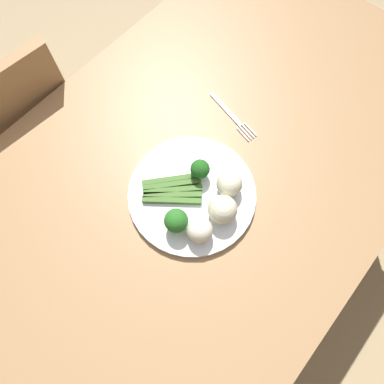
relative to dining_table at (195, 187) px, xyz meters
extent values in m
cube|color=tan|center=(0.00, 0.00, -0.65)|extent=(6.00, 6.00, 0.02)
cube|color=#9E754C|center=(0.00, 0.00, 0.08)|extent=(1.48, 0.85, 0.04)
cylinder|color=#9E754C|center=(-0.68, -0.36, -0.29)|extent=(0.07, 0.07, 0.70)
cube|color=#9E754C|center=(0.19, -0.64, -0.18)|extent=(0.43, 0.43, 0.02)
cube|color=#9E754C|center=(0.21, -0.46, 0.03)|extent=(0.38, 0.06, 0.40)
cylinder|color=#9E754C|center=(0.01, -0.80, -0.42)|extent=(0.04, 0.04, 0.45)
cylinder|color=#9E754C|center=(0.04, -0.46, -0.42)|extent=(0.04, 0.04, 0.45)
cylinder|color=#9E754C|center=(0.38, -0.49, -0.42)|extent=(0.04, 0.04, 0.45)
cylinder|color=white|center=(0.05, 0.03, 0.11)|extent=(0.29, 0.29, 0.01)
cube|color=#3D6626|center=(0.10, 0.01, 0.12)|extent=(0.09, 0.11, 0.01)
cube|color=#3D6626|center=(0.09, 0.01, 0.12)|extent=(0.10, 0.11, 0.01)
cube|color=#3D6626|center=(0.08, 0.00, 0.12)|extent=(0.10, 0.10, 0.01)
cube|color=#3D6626|center=(0.07, -0.01, 0.12)|extent=(0.11, 0.09, 0.01)
cube|color=#3D6626|center=(0.06, -0.02, 0.12)|extent=(0.11, 0.09, 0.01)
cylinder|color=#568E33|center=(0.13, 0.06, 0.12)|extent=(0.02, 0.02, 0.02)
sphere|color=#286B23|center=(0.13, 0.06, 0.15)|extent=(0.05, 0.05, 0.05)
cylinder|color=#4C7F2B|center=(0.01, 0.02, 0.12)|extent=(0.02, 0.02, 0.02)
sphere|color=#1E5B1C|center=(0.01, 0.02, 0.15)|extent=(0.04, 0.04, 0.04)
sphere|color=beige|center=(-0.01, 0.09, 0.14)|extent=(0.06, 0.06, 0.06)
sphere|color=silver|center=(0.11, 0.11, 0.14)|extent=(0.05, 0.05, 0.05)
sphere|color=beige|center=(0.05, 0.12, 0.15)|extent=(0.06, 0.06, 0.06)
cube|color=silver|center=(-0.18, -0.05, 0.10)|extent=(0.04, 0.12, 0.00)
cube|color=silver|center=(-0.15, 0.03, 0.10)|extent=(0.01, 0.04, 0.00)
cube|color=silver|center=(-0.16, 0.03, 0.10)|extent=(0.01, 0.04, 0.00)
cube|color=silver|center=(-0.16, 0.03, 0.10)|extent=(0.01, 0.04, 0.00)
cube|color=silver|center=(-0.17, 0.03, 0.10)|extent=(0.01, 0.04, 0.00)
camera|label=1|loc=(0.26, 0.22, 0.83)|focal=32.34mm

